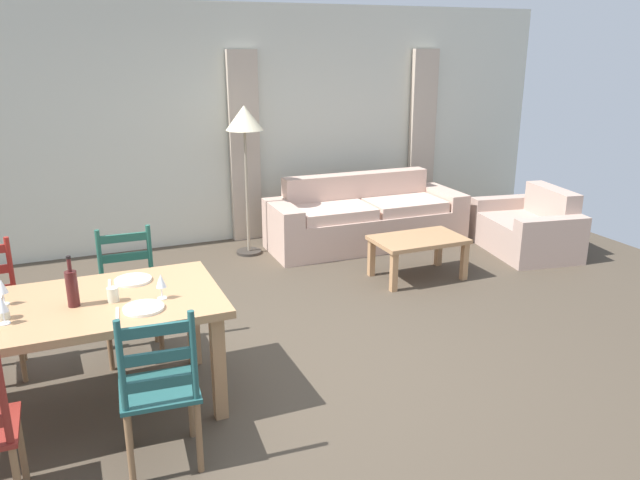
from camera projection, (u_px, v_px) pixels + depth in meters
ground_plane at (272, 371)px, 4.52m from camera, size 9.60×9.60×0.02m
wall_far at (175, 128)px, 7.02m from camera, size 9.60×0.16×2.70m
curtain_panel_left at (245, 148)px, 7.25m from camera, size 0.35×0.08×2.20m
curtain_panel_right at (422, 137)px, 8.14m from camera, size 0.35×0.08×2.20m
dining_table at (63, 319)px, 3.77m from camera, size 1.90×0.96×0.75m
dining_chair_near_right at (159, 389)px, 3.35m from camera, size 0.45×0.43×0.96m
dining_chair_far_right at (130, 294)px, 4.64m from camera, size 0.43×0.41×0.96m
dinner_plate_near_right at (144, 308)px, 3.69m from camera, size 0.24×0.24×0.02m
fork_near_right at (117, 313)px, 3.64m from camera, size 0.03×0.17×0.01m
dinner_plate_far_right at (133, 280)px, 4.13m from camera, size 0.24×0.24×0.02m
fork_far_right at (109, 284)px, 4.08m from camera, size 0.03×0.17×0.01m
wine_bottle at (72, 288)px, 3.71m from camera, size 0.07×0.07×0.32m
wine_glass_near_left at (2, 306)px, 3.47m from camera, size 0.06×0.06×0.16m
wine_glass_near_right at (161, 282)px, 3.82m from camera, size 0.06×0.06×0.16m
wine_glass_far_left at (2, 288)px, 3.73m from camera, size 0.06×0.06×0.16m
coffee_cup_primary at (113, 295)px, 3.80m from camera, size 0.07×0.07×0.09m
coffee_cup_secondary at (3, 312)px, 3.55m from camera, size 0.07×0.07×0.09m
couch at (364, 220)px, 7.29m from camera, size 2.30×0.85×0.80m
coffee_table at (418, 244)px, 6.20m from camera, size 0.90×0.56×0.42m
armchair_upholstered at (531, 230)px, 7.05m from camera, size 0.98×1.28×0.72m
standing_lamp at (245, 127)px, 6.62m from camera, size 0.40×0.40×1.64m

